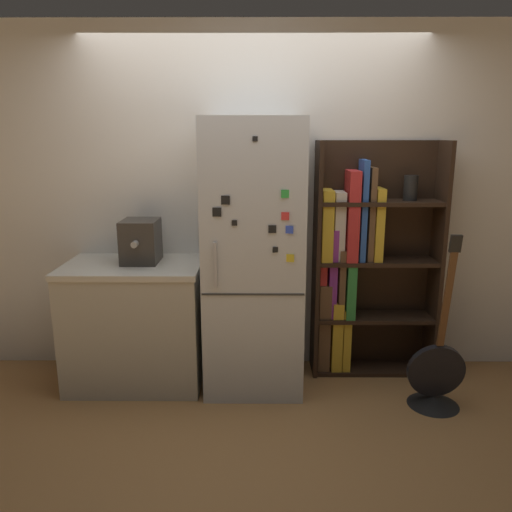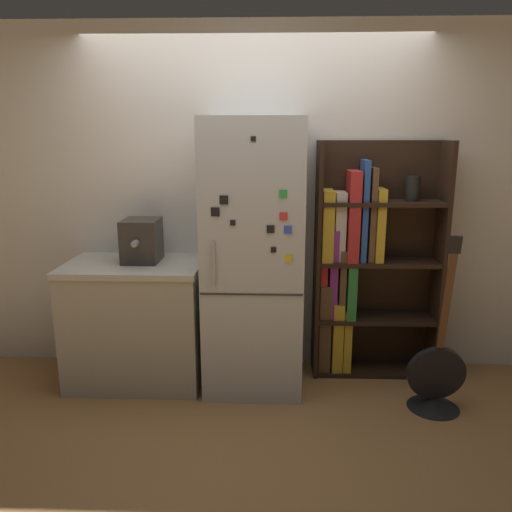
{
  "view_description": "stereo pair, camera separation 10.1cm",
  "coord_description": "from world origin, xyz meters",
  "px_view_note": "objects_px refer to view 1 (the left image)",
  "views": [
    {
      "loc": [
        0.04,
        -3.32,
        1.8
      ],
      "look_at": [
        0.02,
        0.15,
        0.96
      ],
      "focal_mm": 35.0,
      "sensor_mm": 36.0,
      "label": 1
    },
    {
      "loc": [
        0.14,
        -3.31,
        1.8
      ],
      "look_at": [
        0.02,
        0.15,
        0.96
      ],
      "focal_mm": 35.0,
      "sensor_mm": 36.0,
      "label": 2
    }
  ],
  "objects_px": {
    "refrigerator": "(253,257)",
    "espresso_machine": "(141,241)",
    "guitar": "(435,382)",
    "bookshelf": "(359,265)"
  },
  "relations": [
    {
      "from": "refrigerator",
      "to": "bookshelf",
      "type": "xyz_separation_m",
      "value": [
        0.79,
        0.22,
        -0.11
      ]
    },
    {
      "from": "refrigerator",
      "to": "guitar",
      "type": "distance_m",
      "value": 1.5
    },
    {
      "from": "refrigerator",
      "to": "espresso_machine",
      "type": "relative_size",
      "value": 5.43
    },
    {
      "from": "refrigerator",
      "to": "espresso_machine",
      "type": "xyz_separation_m",
      "value": [
        -0.81,
        0.07,
        0.1
      ]
    },
    {
      "from": "espresso_machine",
      "to": "guitar",
      "type": "relative_size",
      "value": 0.29
    },
    {
      "from": "bookshelf",
      "to": "guitar",
      "type": "xyz_separation_m",
      "value": [
        0.44,
        -0.56,
        -0.67
      ]
    },
    {
      "from": "espresso_machine",
      "to": "guitar",
      "type": "distance_m",
      "value": 2.27
    },
    {
      "from": "bookshelf",
      "to": "espresso_machine",
      "type": "height_order",
      "value": "bookshelf"
    },
    {
      "from": "refrigerator",
      "to": "bookshelf",
      "type": "height_order",
      "value": "refrigerator"
    },
    {
      "from": "refrigerator",
      "to": "espresso_machine",
      "type": "height_order",
      "value": "refrigerator"
    }
  ]
}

